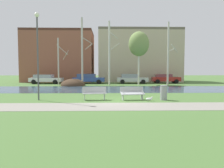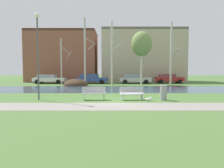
% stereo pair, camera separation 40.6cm
% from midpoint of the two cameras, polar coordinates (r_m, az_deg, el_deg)
% --- Properties ---
extents(ground_plane, '(120.00, 120.00, 0.00)m').
position_cam_midpoint_polar(ground_plane, '(23.81, -0.83, -1.10)').
color(ground_plane, '#476B33').
extents(paved_path_strip, '(60.00, 2.58, 0.01)m').
position_cam_midpoint_polar(paved_path_strip, '(11.80, -0.15, -5.97)').
color(paved_path_strip, gray).
rests_on(paved_path_strip, ground).
extents(river_band, '(80.00, 8.00, 0.01)m').
position_cam_midpoint_polar(river_band, '(22.58, -0.80, -1.35)').
color(river_band, '#2D475B').
rests_on(river_band, ground).
extents(soil_mound, '(3.19, 3.50, 1.76)m').
position_cam_midpoint_polar(soil_mound, '(28.27, -10.72, -0.40)').
color(soil_mound, '#423021').
rests_on(soil_mound, ground).
extents(bench_left, '(1.66, 0.75, 0.87)m').
position_cam_midpoint_polar(bench_left, '(14.36, -5.49, -2.38)').
color(bench_left, '#9EA0A3').
rests_on(bench_left, ground).
extents(bench_right, '(1.66, 0.75, 0.87)m').
position_cam_midpoint_polar(bench_right, '(14.41, 4.59, -2.35)').
color(bench_right, '#9EA0A3').
rests_on(bench_right, ground).
extents(trash_bin, '(0.48, 0.48, 0.99)m').
position_cam_midpoint_polar(trash_bin, '(14.61, 12.78, -2.19)').
color(trash_bin, gray).
rests_on(trash_bin, ground).
extents(seagull, '(0.48, 0.18, 0.27)m').
position_cam_midpoint_polar(seagull, '(14.04, 9.09, -3.94)').
color(seagull, white).
rests_on(seagull, ground).
extents(streetlamp, '(0.32, 0.32, 5.73)m').
position_cam_midpoint_polar(streetlamp, '(15.10, -19.93, 10.33)').
color(streetlamp, '#4C4C51').
rests_on(streetlamp, ground).
extents(birch_far_left, '(1.51, 2.73, 6.28)m').
position_cam_midpoint_polar(birch_far_left, '(29.74, -14.34, 5.97)').
color(birch_far_left, '#BCB7A8').
rests_on(birch_far_left, ground).
extents(birch_left, '(1.57, 2.79, 9.02)m').
position_cam_midpoint_polar(birch_left, '(29.51, -8.26, 8.66)').
color(birch_left, '#BCB7A8').
rests_on(birch_left, ground).
extents(birch_center_left, '(1.50, 2.58, 8.50)m').
position_cam_midpoint_polar(birch_center_left, '(28.89, -1.08, 8.34)').
color(birch_center_left, beige).
rests_on(birch_center_left, ground).
extents(birch_center, '(2.79, 2.79, 7.24)m').
position_cam_midpoint_polar(birch_center, '(29.86, 6.76, 10.49)').
color(birch_center, beige).
rests_on(birch_center, ground).
extents(birch_center_right, '(1.38, 2.17, 8.38)m').
position_cam_midpoint_polar(birch_center_right, '(29.71, 14.35, 7.87)').
color(birch_center_right, beige).
rests_on(birch_center_right, ground).
extents(parked_van_nearest_white, '(4.76, 2.13, 1.35)m').
position_cam_midpoint_polar(parked_van_nearest_white, '(32.89, -17.56, 1.32)').
color(parked_van_nearest_white, silver).
rests_on(parked_van_nearest_white, ground).
extents(parked_sedan_second_blue, '(4.71, 2.22, 1.44)m').
position_cam_midpoint_polar(parked_sedan_second_blue, '(31.89, -6.68, 1.47)').
color(parked_sedan_second_blue, '#2D4793').
rests_on(parked_sedan_second_blue, ground).
extents(parked_hatch_third_silver, '(4.62, 2.30, 1.42)m').
position_cam_midpoint_polar(parked_hatch_third_silver, '(31.90, 4.89, 1.47)').
color(parked_hatch_third_silver, '#B2B5BC').
rests_on(parked_hatch_third_silver, ground).
extents(parked_wagon_fourth_red, '(4.31, 2.13, 1.39)m').
position_cam_midpoint_polar(parked_wagon_fourth_red, '(33.81, 13.62, 1.48)').
color(parked_wagon_fourth_red, maroon).
rests_on(parked_wagon_fourth_red, ground).
extents(building_brick_low, '(11.58, 7.58, 8.70)m').
position_cam_midpoint_polar(building_brick_low, '(39.34, -13.91, 7.03)').
color(building_brick_low, brown).
rests_on(building_brick_low, ground).
extents(building_beige_block, '(13.90, 7.48, 8.91)m').
position_cam_midpoint_polar(building_beige_block, '(38.71, 6.68, 7.32)').
color(building_beige_block, '#BCAD8E').
rests_on(building_beige_block, ground).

